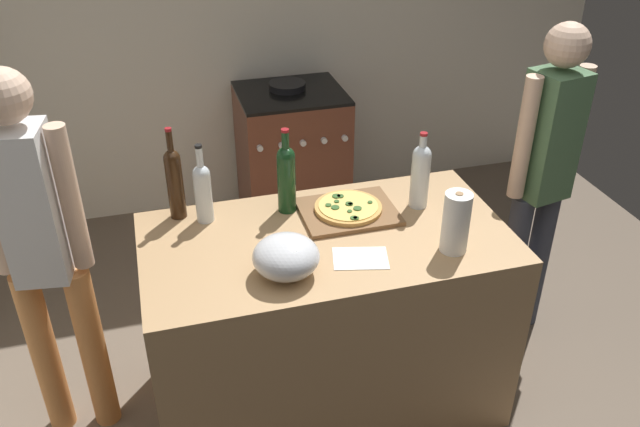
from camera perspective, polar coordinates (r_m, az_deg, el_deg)
The scene contains 15 objects.
ground_plane at distance 3.74m, azimuth -0.41°, elevation -8.10°, with size 4.70×3.23×0.02m, color #6B5B4C.
kitchen_wall_rear at distance 4.36m, azimuth -5.44°, elevation 17.00°, with size 4.70×0.10×2.60m, color silver.
counter at distance 2.94m, azimuth 0.53°, elevation -9.32°, with size 1.49×0.79×0.90m, color tan.
cutting_board at distance 2.82m, azimuth 2.43°, elevation 0.16°, with size 0.40×0.32×0.02m, color brown.
pizza at distance 2.81m, azimuth 2.43°, elevation 0.53°, with size 0.29×0.29×0.03m.
mixing_bowl at distance 2.42m, azimuth -2.94°, elevation -3.74°, with size 0.25×0.25×0.15m.
paper_towel_roll at distance 2.58m, azimuth 11.59°, elevation -0.77°, with size 0.11×0.11×0.25m.
wine_bottle_amber at distance 2.77m, azimuth -2.91°, elevation 3.26°, with size 0.08×0.08×0.38m.
wine_bottle_dark at distance 2.79m, azimuth -12.38°, elevation 2.81°, with size 0.07×0.07×0.40m.
wine_bottle_green at distance 2.75m, azimuth -10.04°, elevation 2.01°, with size 0.07×0.07×0.35m.
wine_bottle_clear at distance 2.84m, azimuth 8.62°, elevation 3.43°, with size 0.08×0.08×0.34m.
recipe_sheet at distance 2.55m, azimuth 3.49°, elevation -3.86°, with size 0.21×0.15×0.00m, color white.
stove at distance 4.30m, azimuth -2.41°, elevation 4.86°, with size 0.65×0.59×0.94m.
person_in_stripes at distance 2.74m, azimuth -22.80°, elevation -2.67°, with size 0.36×0.23×1.65m.
person_in_red at distance 3.27m, azimuth 18.60°, elevation 3.53°, with size 0.37×0.24×1.62m.
Camera 1 is at (-0.76, -1.48, 2.36)m, focal length 37.26 mm.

